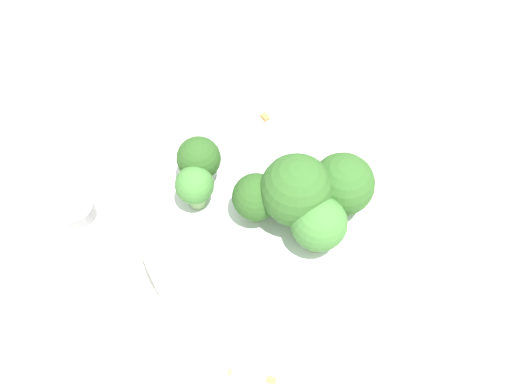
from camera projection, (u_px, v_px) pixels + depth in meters
name	position (u px, v px, depth m)	size (l,w,h in m)	color
ground_plane	(256.00, 243.00, 0.47)	(3.00, 3.00, 0.00)	silver
bowl	(256.00, 229.00, 0.45)	(0.20, 0.20, 0.05)	silver
broccoli_floret_0	(199.00, 160.00, 0.42)	(0.04, 0.04, 0.05)	#8EB770
broccoli_floret_1	(296.00, 193.00, 0.39)	(0.06, 0.06, 0.07)	#8EB770
broccoli_floret_2	(195.00, 186.00, 0.41)	(0.03, 0.03, 0.04)	#84AD66
broccoli_floret_3	(255.00, 198.00, 0.41)	(0.04, 0.04, 0.05)	#84AD66
broccoli_floret_4	(342.00, 185.00, 0.40)	(0.05, 0.05, 0.06)	#8EB770
broccoli_floret_5	(319.00, 224.00, 0.39)	(0.04, 0.04, 0.05)	#8EB770
pepper_shaker	(85.00, 223.00, 0.45)	(0.03, 0.03, 0.06)	silver
almond_crumb_0	(90.00, 222.00, 0.48)	(0.01, 0.01, 0.01)	tan
almond_crumb_1	(230.00, 372.00, 0.40)	(0.01, 0.00, 0.01)	#AD7F4C
almond_crumb_2	(272.00, 380.00, 0.40)	(0.01, 0.01, 0.01)	olive
almond_crumb_3	(265.00, 116.00, 0.55)	(0.01, 0.01, 0.01)	olive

